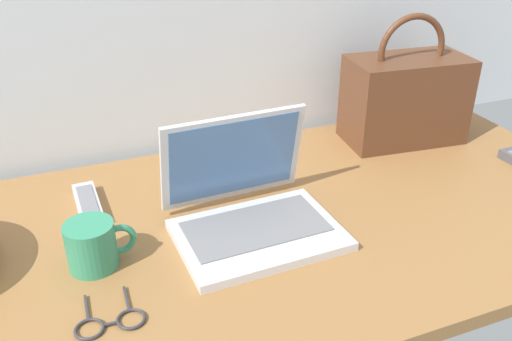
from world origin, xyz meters
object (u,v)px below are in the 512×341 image
(laptop, at_px, (250,207))
(remote_control_near, at_px, (88,204))
(handbag, at_px, (405,97))
(eyeglasses, at_px, (110,322))
(coffee_mug, at_px, (93,245))

(laptop, relative_size, remote_control_near, 1.97)
(handbag, bearing_deg, laptop, -155.32)
(laptop, bearing_deg, handbag, 24.68)
(eyeglasses, distance_m, handbag, 0.93)
(laptop, bearing_deg, coffee_mug, -178.04)
(eyeglasses, bearing_deg, handbag, 26.50)
(coffee_mug, bearing_deg, laptop, 1.96)
(laptop, height_order, coffee_mug, laptop)
(laptop, relative_size, coffee_mug, 2.53)
(remote_control_near, distance_m, eyeglasses, 0.36)
(coffee_mug, height_order, eyeglasses, coffee_mug)
(coffee_mug, distance_m, remote_control_near, 0.20)
(laptop, relative_size, handbag, 0.96)
(coffee_mug, bearing_deg, handbag, 16.92)
(remote_control_near, relative_size, eyeglasses, 1.43)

